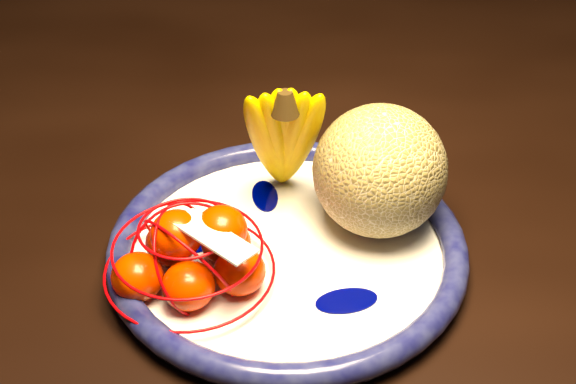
# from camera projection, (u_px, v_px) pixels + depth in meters

# --- Properties ---
(dining_table) EXTENTS (1.59, 0.98, 0.78)m
(dining_table) POSITION_uv_depth(u_px,v_px,m) (308.00, 230.00, 0.89)
(dining_table) COLOR black
(dining_table) RESTS_ON ground
(fruit_bowl) EXTENTS (0.32, 0.32, 0.03)m
(fruit_bowl) POSITION_uv_depth(u_px,v_px,m) (287.00, 249.00, 0.72)
(fruit_bowl) COLOR white
(fruit_bowl) RESTS_ON dining_table
(cantaloupe) EXTENTS (0.12, 0.12, 0.12)m
(cantaloupe) POSITION_uv_depth(u_px,v_px,m) (380.00, 171.00, 0.72)
(cantaloupe) COLOR olive
(cantaloupe) RESTS_ON fruit_bowl
(banana_bunch) EXTENTS (0.10, 0.09, 0.15)m
(banana_bunch) POSITION_uv_depth(u_px,v_px,m) (283.00, 134.00, 0.74)
(banana_bunch) COLOR #E1C000
(banana_bunch) RESTS_ON fruit_bowl
(mandarin_bag) EXTENTS (0.15, 0.15, 0.09)m
(mandarin_bag) POSITION_uv_depth(u_px,v_px,m) (193.00, 255.00, 0.67)
(mandarin_bag) COLOR #FF2700
(mandarin_bag) RESTS_ON fruit_bowl
(price_tag) EXTENTS (0.07, 0.06, 0.01)m
(price_tag) POSITION_uv_depth(u_px,v_px,m) (214.00, 236.00, 0.64)
(price_tag) COLOR white
(price_tag) RESTS_ON mandarin_bag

